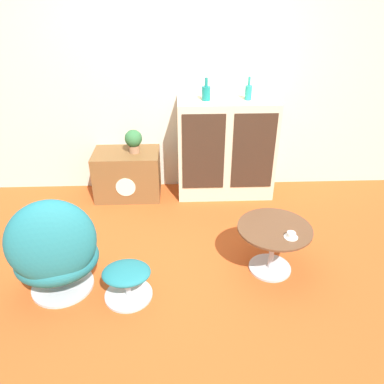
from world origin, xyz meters
TOP-DOWN VIEW (x-y plane):
  - ground_plane at (0.00, 0.00)m, footprint 12.00×12.00m
  - wall_back at (0.00, 1.73)m, footprint 6.40×0.06m
  - sideboard at (0.56, 1.47)m, footprint 1.07×0.46m
  - tv_console at (-0.56, 1.46)m, footprint 0.73×0.49m
  - egg_chair at (-0.92, -0.12)m, footprint 0.78×0.74m
  - ottoman at (-0.39, -0.19)m, footprint 0.38×0.38m
  - coffee_table at (0.80, 0.09)m, footprint 0.61×0.61m
  - vase_leftmost at (0.33, 1.48)m, footprint 0.09×0.09m
  - vase_inner_left at (0.77, 1.48)m, footprint 0.07×0.07m
  - potted_plant at (-0.46, 1.46)m, footprint 0.19×0.19m
  - teacup at (0.89, -0.05)m, footprint 0.11×0.11m

SIDE VIEW (x-z plane):
  - ground_plane at x=0.00m, z-range 0.00..0.00m
  - ottoman at x=-0.39m, z-range 0.05..0.33m
  - tv_console at x=-0.56m, z-range 0.00..0.54m
  - coffee_table at x=0.80m, z-range 0.08..0.52m
  - egg_chair at x=-0.92m, z-range -0.04..0.84m
  - teacup at x=0.89m, z-range 0.43..0.47m
  - sideboard at x=0.56m, z-range 0.00..1.11m
  - potted_plant at x=-0.46m, z-range 0.55..0.81m
  - vase_leftmost at x=0.33m, z-range 1.07..1.30m
  - vase_inner_left at x=0.77m, z-range 1.07..1.31m
  - wall_back at x=0.00m, z-range 0.00..2.60m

